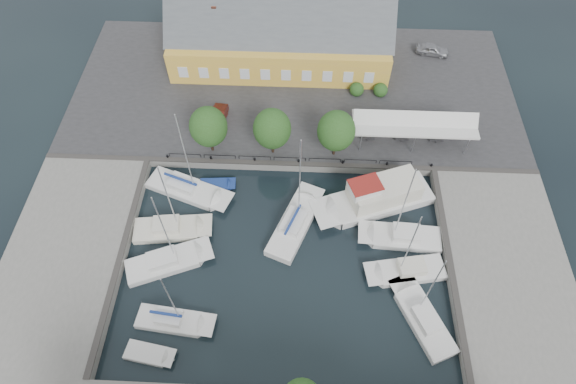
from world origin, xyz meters
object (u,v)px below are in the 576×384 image
object	(u,v)px
car_red	(218,119)
trawler	(377,198)
east_boat_c	(423,319)
center_sailboat	(295,224)
west_boat_d	(174,321)
west_boat_a	(188,190)
tent_canopy	(414,124)
car_silver	(432,50)
launch_nw	(217,186)
west_boat_c	(168,262)
launch_sw	(150,355)
west_boat_b	(171,230)
east_boat_b	(407,271)
east_boat_a	(401,237)
warehouse	(275,39)

from	to	relation	value
car_red	trawler	world-z (taller)	trawler
car_red	trawler	bearing A→B (deg)	-23.04
car_red	east_boat_c	size ratio (longest dim) A/B	0.43
center_sailboat	west_boat_d	distance (m)	15.44
west_boat_a	west_boat_d	xyz separation A→B (m)	(1.22, -15.02, 0.00)
tent_canopy	car_silver	bearing A→B (deg)	73.98
trawler	launch_nw	bearing A→B (deg)	174.97
car_red	west_boat_c	xyz separation A→B (m)	(-2.84, -18.57, -1.51)
trawler	west_boat_d	bearing A→B (deg)	-143.81
car_silver	east_boat_c	xyz separation A→B (m)	(-5.49, -37.62, -1.49)
center_sailboat	launch_sw	world-z (taller)	center_sailboat
car_red	west_boat_b	xyz separation A→B (m)	(-3.18, -14.76, -1.51)
tent_canopy	west_boat_c	size ratio (longest dim) A/B	1.19
east_boat_b	center_sailboat	bearing A→B (deg)	156.28
east_boat_a	east_boat_b	bearing A→B (deg)	-87.56
car_red	east_boat_a	xyz separation A→B (m)	(20.84, -14.69, -1.51)
west_boat_b	west_boat_d	world-z (taller)	west_boat_b
car_silver	east_boat_a	xyz separation A→B (m)	(-6.64, -28.91, -1.49)
east_boat_a	west_boat_c	xyz separation A→B (m)	(-23.67, -3.89, -0.00)
launch_nw	east_boat_c	bearing A→B (deg)	-34.74
center_sailboat	east_boat_b	size ratio (longest dim) A/B	1.20
car_silver	east_boat_b	world-z (taller)	east_boat_b
west_boat_a	west_boat_c	xyz separation A→B (m)	(-0.55, -8.97, -0.01)
tent_canopy	east_boat_a	xyz separation A→B (m)	(-2.05, -12.91, -3.42)
east_boat_a	center_sailboat	bearing A→B (deg)	174.51
trawler	launch_sw	bearing A→B (deg)	-140.71
west_boat_b	launch_nw	world-z (taller)	west_boat_b
warehouse	launch_nw	world-z (taller)	warehouse
tent_canopy	west_boat_b	size ratio (longest dim) A/B	1.25
east_boat_c	west_boat_d	bearing A→B (deg)	-176.96
west_boat_c	launch_sw	xyz separation A→B (m)	(0.09, -9.12, -0.17)
warehouse	launch_nw	size ratio (longest dim) A/B	6.90
car_red	west_boat_c	bearing A→B (deg)	-92.64
trawler	east_boat_c	xyz separation A→B (m)	(3.49, -13.10, -0.76)
center_sailboat	east_boat_a	world-z (taller)	center_sailboat
west_boat_b	east_boat_b	bearing A→B (deg)	-8.94
warehouse	launch_nw	bearing A→B (deg)	-104.62
warehouse	east_boat_c	world-z (taller)	warehouse
launch_nw	car_red	bearing A→B (deg)	95.61
east_boat_a	east_boat_c	distance (m)	8.79
center_sailboat	west_boat_b	size ratio (longest dim) A/B	1.18
east_boat_b	west_boat_b	size ratio (longest dim) A/B	0.98
east_boat_a	west_boat_d	distance (m)	24.06
east_boat_c	warehouse	bearing A→B (deg)	113.88
car_red	east_boat_c	world-z (taller)	east_boat_c
center_sailboat	west_boat_c	bearing A→B (deg)	-158.52
west_boat_d	car_silver	bearing A→B (deg)	53.68
west_boat_b	west_boat_c	xyz separation A→B (m)	(0.34, -3.82, 0.00)
west_boat_a	launch_sw	size ratio (longest dim) A/B	2.73
tent_canopy	center_sailboat	xyz separation A→B (m)	(-13.13, -11.84, -3.32)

